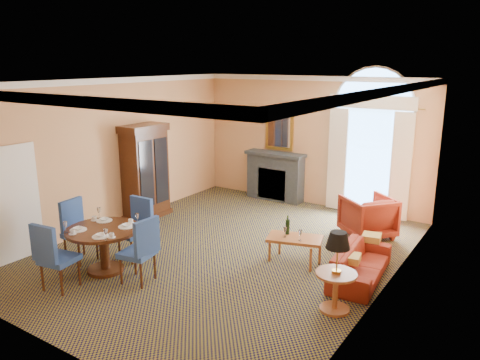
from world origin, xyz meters
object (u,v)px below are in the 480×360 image
Objects in this scene: coffee_table at (294,239)px; dining_table at (104,240)px; armchair at (368,216)px; sofa at (360,264)px; armoire at (145,173)px; side_table at (337,262)px.

dining_table is at bearing -157.37° from coffee_table.
armchair is 0.88× the size of coffee_table.
sofa is 1.23m from coffee_table.
coffee_table is (-0.67, -2.01, 0.02)m from armchair.
coffee_table is (4.05, -0.43, -0.59)m from armoire.
side_table is at bearing -59.87° from coffee_table.
armoire is at bearing 120.25° from dining_table.
armchair is at bearing 9.95° from sofa.
coffee_table is at bearing -6.07° from armoire.
armoire is at bearing 157.01° from coffee_table.
dining_table reaches higher than sofa.
sofa is at bearing -14.59° from coffee_table.
side_table is (5.32, -1.61, -0.29)m from armoire.
coffee_table is at bearing 137.06° from side_table.
sofa is (3.78, 2.17, -0.32)m from dining_table.
coffee_table is (2.57, 2.12, -0.13)m from dining_table.
dining_table is at bearing 0.93° from armchair.
side_table is at bearing 176.83° from sofa.
armoire is 2.29× the size of armchair.
armchair is at bearing 51.90° from dining_table.
side_table reaches higher than sofa.
side_table is at bearing -16.82° from armoire.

